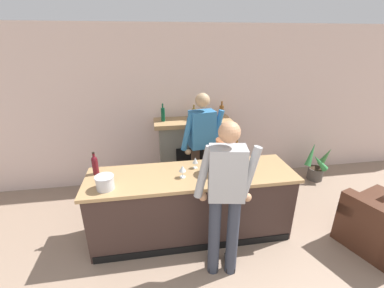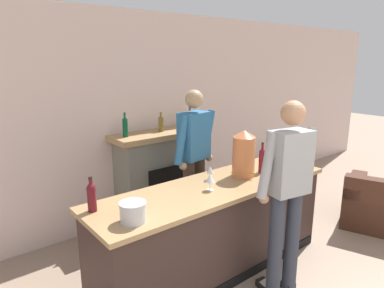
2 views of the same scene
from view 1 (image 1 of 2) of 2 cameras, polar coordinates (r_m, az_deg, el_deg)
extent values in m
cube|color=beige|center=(4.56, -5.62, 7.84)|extent=(12.00, 0.07, 2.75)
cube|color=#382722|center=(3.52, -0.02, -13.58)|extent=(2.56, 0.69, 0.89)
cube|color=tan|center=(3.27, -0.02, -6.95)|extent=(2.63, 0.76, 0.04)
cube|color=black|center=(3.51, 0.99, -22.15)|extent=(2.51, 0.01, 0.10)
cube|color=gray|center=(4.63, 0.13, -2.26)|extent=(1.16, 0.44, 1.16)
cube|color=black|center=(4.49, 0.62, -5.21)|extent=(0.64, 0.02, 0.74)
cube|color=tan|center=(4.39, 0.18, 4.96)|extent=(1.32, 0.52, 0.07)
cylinder|color=#094329|center=(4.29, -6.47, 6.48)|extent=(0.06, 0.06, 0.22)
cylinder|color=#094329|center=(4.26, -6.55, 8.42)|extent=(0.03, 0.03, 0.07)
cylinder|color=brown|center=(4.35, 0.42, 6.62)|extent=(0.07, 0.07, 0.19)
cylinder|color=brown|center=(4.32, 0.42, 8.26)|extent=(0.03, 0.03, 0.06)
cylinder|color=brown|center=(4.45, 6.56, 7.06)|extent=(0.08, 0.08, 0.23)
cylinder|color=brown|center=(4.41, 6.65, 8.94)|extent=(0.03, 0.03, 0.08)
cube|color=#47271A|center=(4.29, 36.69, -15.11)|extent=(1.11, 1.04, 0.42)
cube|color=#47271A|center=(3.92, 34.81, -15.48)|extent=(0.43, 0.80, 0.72)
cube|color=#47271A|center=(4.34, 33.48, -12.74)|extent=(0.92, 0.49, 0.56)
cylinder|color=#534D47|center=(5.48, 25.68, -5.93)|extent=(0.28, 0.28, 0.23)
cylinder|color=#332319|center=(5.43, 25.87, -4.92)|extent=(0.25, 0.25, 0.02)
cone|color=#4D8B4E|center=(5.40, 27.58, -2.45)|extent=(0.15, 0.34, 0.46)
cone|color=#3B8F49|center=(5.37, 24.97, -2.14)|extent=(0.32, 0.29, 0.45)
cone|color=#38924A|center=(5.27, 26.52, -3.70)|extent=(0.34, 0.21, 0.34)
cylinder|color=#323744|center=(3.02, 8.97, -19.61)|extent=(0.13, 0.13, 1.01)
cube|color=black|center=(3.40, 8.29, -24.71)|extent=(0.14, 0.25, 0.07)
cylinder|color=#323744|center=(3.00, 4.95, -19.71)|extent=(0.13, 0.13, 1.01)
cube|color=black|center=(3.38, 4.58, -24.82)|extent=(0.14, 0.25, 0.07)
cube|color=#9C9EA1|center=(2.55, 7.79, -6.50)|extent=(0.39, 0.28, 0.56)
cylinder|color=#9C9EA1|center=(2.61, 12.79, -6.25)|extent=(0.20, 0.08, 0.57)
sphere|color=tan|center=(2.78, 12.18, -11.49)|extent=(0.09, 0.09, 0.09)
cylinder|color=#9C9EA1|center=(2.55, 2.58, -6.30)|extent=(0.20, 0.08, 0.57)
sphere|color=tan|center=(2.73, 2.46, -11.64)|extent=(0.09, 0.09, 0.09)
sphere|color=tan|center=(2.38, 8.32, 2.60)|extent=(0.21, 0.21, 0.21)
cylinder|color=#4D3A2C|center=(4.03, 0.75, -7.45)|extent=(0.13, 0.13, 1.02)
cube|color=black|center=(4.23, 1.04, -13.47)|extent=(0.14, 0.25, 0.07)
cylinder|color=#4D3A2C|center=(4.09, 3.41, -6.99)|extent=(0.13, 0.13, 1.02)
cube|color=black|center=(4.29, 3.62, -12.94)|extent=(0.14, 0.25, 0.07)
cube|color=teal|center=(3.73, 2.26, 3.28)|extent=(0.39, 0.28, 0.55)
cylinder|color=teal|center=(3.64, -1.01, 2.71)|extent=(0.20, 0.08, 0.57)
sphere|color=tan|center=(3.74, -0.89, -1.72)|extent=(0.09, 0.09, 0.09)
cylinder|color=teal|center=(3.80, 5.61, 3.45)|extent=(0.20, 0.08, 0.57)
sphere|color=tan|center=(3.89, 5.57, -0.83)|extent=(0.09, 0.09, 0.09)
sphere|color=tan|center=(3.62, 2.36, 9.64)|extent=(0.21, 0.21, 0.21)
cylinder|color=#D07646|center=(3.26, 7.27, -2.54)|extent=(0.24, 0.24, 0.43)
cone|color=#D07646|center=(3.16, 7.49, 1.58)|extent=(0.24, 0.24, 0.07)
cylinder|color=#B29333|center=(3.21, 7.83, -5.91)|extent=(0.02, 0.04, 0.02)
cylinder|color=silver|center=(3.08, -18.76, -8.20)|extent=(0.20, 0.20, 0.15)
cylinder|color=silver|center=(3.04, -18.95, -6.90)|extent=(0.21, 0.21, 0.01)
cylinder|color=brown|center=(3.55, 9.73, -2.31)|extent=(0.07, 0.07, 0.23)
sphere|color=brown|center=(3.50, 9.85, -0.57)|extent=(0.07, 0.07, 0.07)
cylinder|color=brown|center=(3.48, 9.90, 0.11)|extent=(0.03, 0.03, 0.09)
cylinder|color=black|center=(3.46, 9.96, 0.90)|extent=(0.03, 0.03, 0.01)
cylinder|color=maroon|center=(3.34, 11.54, -4.02)|extent=(0.07, 0.07, 0.24)
sphere|color=maroon|center=(3.29, 11.70, -2.19)|extent=(0.07, 0.07, 0.07)
cylinder|color=maroon|center=(3.28, 11.76, -1.46)|extent=(0.03, 0.03, 0.09)
cylinder|color=black|center=(3.26, 11.83, -0.63)|extent=(0.03, 0.03, 0.01)
cylinder|color=#58111A|center=(3.43, -20.68, -4.72)|extent=(0.07, 0.07, 0.20)
sphere|color=#58111A|center=(3.38, -20.92, -3.17)|extent=(0.07, 0.07, 0.07)
cylinder|color=#58111A|center=(3.37, -21.01, -2.56)|extent=(0.03, 0.03, 0.08)
cylinder|color=black|center=(3.35, -21.11, -1.85)|extent=(0.03, 0.03, 0.01)
cylinder|color=silver|center=(3.39, 0.71, -5.28)|extent=(0.06, 0.06, 0.01)
cylinder|color=silver|center=(3.38, 0.72, -4.74)|extent=(0.01, 0.01, 0.07)
cone|color=silver|center=(3.35, 0.72, -3.64)|extent=(0.07, 0.07, 0.08)
cylinder|color=silver|center=(3.24, 12.04, -7.25)|extent=(0.07, 0.07, 0.01)
cylinder|color=silver|center=(3.22, 12.11, -6.55)|extent=(0.01, 0.01, 0.08)
cone|color=silver|center=(3.18, 12.23, -5.21)|extent=(0.07, 0.07, 0.08)
cylinder|color=silver|center=(3.18, -2.10, -7.33)|extent=(0.07, 0.07, 0.01)
cylinder|color=silver|center=(3.16, -2.11, -6.67)|extent=(0.01, 0.01, 0.08)
cone|color=silver|center=(3.12, -2.13, -5.45)|extent=(0.09, 0.09, 0.07)
camera|label=2|loc=(1.82, -80.35, -8.48)|focal=32.00mm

